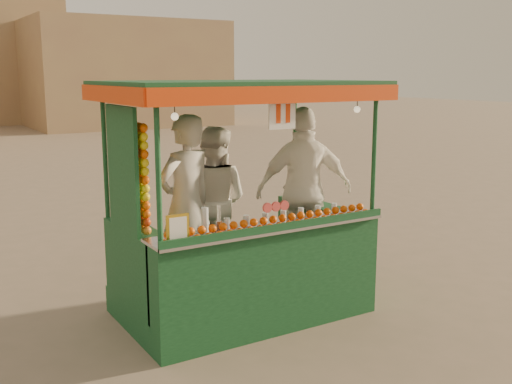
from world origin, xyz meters
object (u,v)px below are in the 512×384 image
vendor_right (304,190)px  vendor_middle (213,201)px  vendor_left (186,204)px  juice_cart (240,244)px

vendor_right → vendor_middle: bearing=-8.1°
vendor_right → vendor_left: bearing=13.6°
juice_cart → vendor_right: size_ratio=1.43×
vendor_left → vendor_middle: size_ratio=1.10×
juice_cart → vendor_middle: (0.04, 0.67, 0.33)m
vendor_left → vendor_middle: (0.49, 0.33, -0.08)m
juice_cart → vendor_middle: bearing=86.2°
vendor_left → vendor_right: 1.40m
juice_cart → vendor_left: bearing=142.6°
vendor_left → vendor_right: bearing=159.7°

